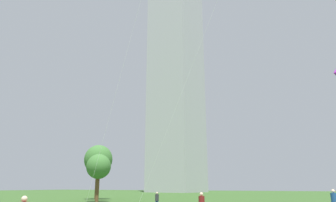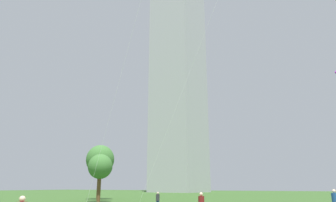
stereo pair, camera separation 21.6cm
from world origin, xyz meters
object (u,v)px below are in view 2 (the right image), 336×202
at_px(park_tree_1, 100,160).
at_px(park_tree_0, 100,167).
at_px(distant_highrise_0, 178,56).
at_px(person_standing_1, 158,199).
at_px(person_standing_0, 335,201).

bearing_deg(park_tree_1, park_tree_0, -50.76).
relative_size(park_tree_0, distant_highrise_0, 0.06).
relative_size(park_tree_1, distant_highrise_0, 0.08).
xyz_separation_m(person_standing_1, park_tree_1, (-18.99, 14.85, 5.41)).
height_order(person_standing_1, distant_highrise_0, distant_highrise_0).
height_order(person_standing_0, park_tree_0, park_tree_0).
relative_size(person_standing_0, park_tree_1, 0.21).
relative_size(person_standing_0, park_tree_0, 0.29).
distance_m(park_tree_0, park_tree_1, 8.13).
bearing_deg(park_tree_0, park_tree_1, 129.24).
relative_size(person_standing_0, person_standing_1, 1.20).
xyz_separation_m(person_standing_0, park_tree_0, (-28.73, 10.31, 3.62)).
bearing_deg(person_standing_1, person_standing_0, -9.55).
bearing_deg(person_standing_1, park_tree_0, 144.85).
xyz_separation_m(park_tree_0, park_tree_1, (-5.04, 6.17, 1.60)).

